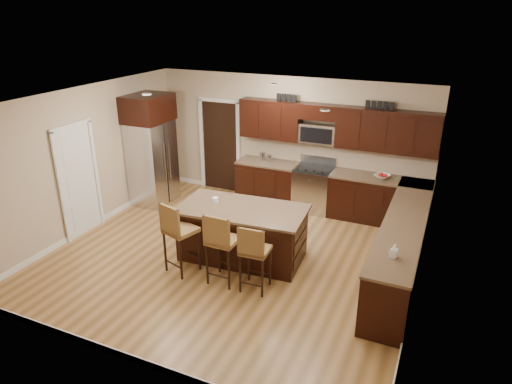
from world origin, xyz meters
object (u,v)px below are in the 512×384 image
at_px(stool_left, 177,230).
at_px(refrigerator, 151,149).
at_px(stool_mid, 221,241).
at_px(range, 313,189).
at_px(island, 243,234).
at_px(stool_right, 254,251).

xyz_separation_m(stool_left, refrigerator, (-2.07, 2.24, 0.45)).
bearing_deg(stool_mid, range, 82.99).
bearing_deg(island, stool_right, -59.39).
relative_size(range, stool_left, 0.92).
distance_m(range, stool_right, 3.23).
bearing_deg(stool_mid, refrigerator, 142.75).
relative_size(stool_mid, stool_right, 1.08).
bearing_deg(island, refrigerator, 149.28).
distance_m(range, refrigerator, 3.52).
distance_m(island, refrigerator, 3.22).
height_order(range, stool_mid, stool_mid).
distance_m(range, stool_mid, 3.27).
relative_size(island, stool_mid, 1.85).
xyz_separation_m(stool_mid, stool_right, (0.54, 0.01, -0.05)).
bearing_deg(stool_mid, stool_right, 1.57).
height_order(stool_right, refrigerator, refrigerator).
height_order(range, stool_left, stool_left).
distance_m(stool_left, stool_right, 1.32).
bearing_deg(stool_left, island, 66.74).
distance_m(island, stool_right, 1.06).
height_order(range, stool_right, range).
height_order(island, stool_right, stool_right).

